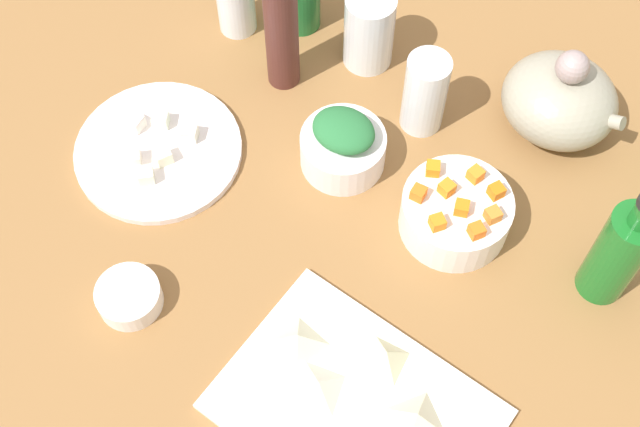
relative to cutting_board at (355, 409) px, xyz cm
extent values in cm
cube|color=olive|center=(-18.95, 16.92, -2.00)|extent=(190.00, 190.00, 3.00)
cube|color=white|center=(0.00, 0.00, 0.00)|extent=(33.08, 24.18, 1.00)
cylinder|color=white|center=(-45.23, 12.55, 0.10)|extent=(24.09, 24.09, 1.20)
cylinder|color=white|center=(-23.62, 27.99, 2.36)|extent=(12.10, 12.10, 5.72)
cylinder|color=white|center=(-5.32, 29.09, 2.66)|extent=(14.91, 14.91, 6.31)
cylinder|color=white|center=(-31.77, -6.73, 1.18)|extent=(8.49, 8.49, 3.36)
ellipsoid|color=#9F9A85|center=(-3.63, 52.36, 5.02)|extent=(16.67, 15.61, 11.04)
sphere|color=#A08D8B|center=(-3.63, 52.36, 12.41)|extent=(4.67, 4.67, 4.67)
cylinder|color=#9F9A85|center=(3.45, 52.36, 6.40)|extent=(5.38, 2.00, 3.93)
cylinder|color=#4C2621|center=(-39.88, 34.48, 9.43)|extent=(4.88, 4.88, 19.86)
cylinder|color=#196A23|center=(14.93, 33.81, 7.88)|extent=(6.36, 6.36, 16.76)
cylinder|color=white|center=(-18.97, 40.78, 6.11)|extent=(6.24, 6.24, 13.22)
cylinder|color=white|center=(-32.28, 45.41, 5.84)|extent=(7.57, 7.57, 12.67)
cylinder|color=white|center=(-52.17, 37.95, 4.52)|extent=(5.87, 5.87, 10.04)
cube|color=orange|center=(-7.50, 29.33, 6.71)|extent=(2.10, 2.10, 1.80)
cube|color=orange|center=(-0.53, 29.68, 6.71)|extent=(2.40, 2.40, 1.80)
cube|color=orange|center=(-4.28, 28.06, 6.71)|extent=(2.40, 2.40, 1.80)
cube|color=orange|center=(-5.71, 33.47, 6.71)|extent=(2.12, 2.12, 1.80)
cube|color=orange|center=(-2.14, 33.00, 6.71)|extent=(2.35, 2.35, 1.80)
cube|color=orange|center=(-0.91, 26.41, 6.71)|extent=(2.44, 2.44, 1.80)
cube|color=orange|center=(-9.98, 26.37, 6.71)|extent=(2.04, 2.04, 1.80)
cube|color=orange|center=(-5.52, 24.29, 6.71)|extent=(2.48, 2.48, 1.80)
cube|color=orange|center=(-10.67, 30.72, 6.71)|extent=(2.48, 2.48, 1.80)
ellipsoid|color=#286E39|center=(-23.62, 27.99, 7.11)|extent=(9.84, 8.50, 3.77)
cube|color=white|center=(-47.71, 15.98, 1.80)|extent=(3.05, 3.05, 2.20)
cube|color=white|center=(-46.20, 8.78, 1.80)|extent=(3.11, 3.11, 2.20)
cube|color=#F8F3CC|center=(-43.08, 11.66, 1.80)|extent=(2.91, 2.91, 2.20)
cube|color=white|center=(-50.22, 13.34, 1.80)|extent=(2.51, 2.51, 2.20)
cube|color=silver|center=(-42.83, 17.26, 1.80)|extent=(3.00, 3.00, 2.20)
cube|color=silver|center=(-42.73, 7.80, 1.80)|extent=(3.10, 3.10, 2.20)
pyramid|color=beige|center=(-0.77, 7.13, 2.08)|extent=(6.75, 6.71, 3.17)
pyramid|color=beige|center=(-5.05, -0.90, 1.71)|extent=(7.41, 7.28, 2.42)
pyramid|color=beige|center=(6.71, 3.16, 2.07)|extent=(6.95, 7.01, 3.13)
pyramid|color=beige|center=(-10.74, 2.10, 1.92)|extent=(7.79, 7.62, 2.85)
camera|label=1|loc=(16.47, -27.67, 104.32)|focal=48.84mm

